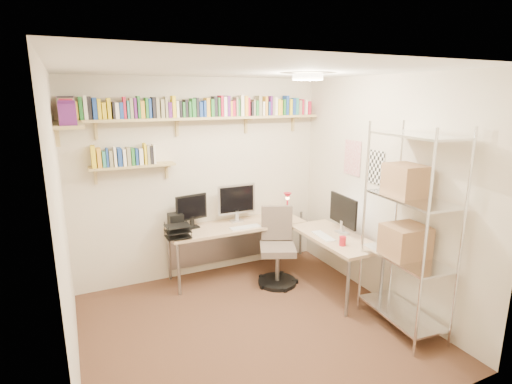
% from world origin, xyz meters
% --- Properties ---
extents(ground, '(3.20, 3.20, 0.00)m').
position_xyz_m(ground, '(0.00, 0.00, 0.00)').
color(ground, '#462C1E').
rests_on(ground, ground).
extents(room_shell, '(3.24, 3.04, 2.52)m').
position_xyz_m(room_shell, '(0.00, 0.00, 1.55)').
color(room_shell, beige).
rests_on(room_shell, ground).
extents(wall_shelves, '(3.12, 1.09, 0.80)m').
position_xyz_m(wall_shelves, '(-0.41, 1.30, 2.03)').
color(wall_shelves, tan).
rests_on(wall_shelves, ground).
extents(corner_desk, '(2.09, 1.77, 1.18)m').
position_xyz_m(corner_desk, '(0.48, 0.99, 0.67)').
color(corner_desk, '#CEAC86').
rests_on(corner_desk, ground).
extents(office_chair, '(0.56, 0.56, 0.95)m').
position_xyz_m(office_chair, '(0.71, 0.80, 0.40)').
color(office_chair, black).
rests_on(office_chair, ground).
extents(wire_rack, '(0.51, 0.92, 2.04)m').
position_xyz_m(wire_rack, '(1.36, -0.58, 1.13)').
color(wire_rack, silver).
rests_on(wire_rack, ground).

